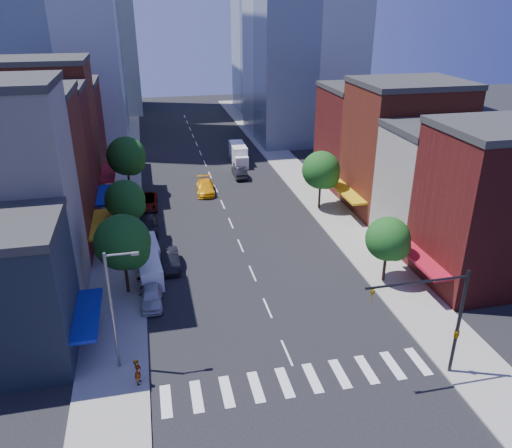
{
  "coord_description": "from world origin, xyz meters",
  "views": [
    {
      "loc": [
        -8.68,
        -28.46,
        23.78
      ],
      "look_at": [
        0.4,
        12.29,
        5.0
      ],
      "focal_mm": 35.0,
      "sensor_mm": 36.0,
      "label": 1
    }
  ],
  "objects_px": {
    "taxi": "(205,187)",
    "box_truck": "(239,155)",
    "cargo_van_near": "(150,271)",
    "cargo_van_far": "(149,250)",
    "traffic_car_oncoming": "(240,172)",
    "parked_car_second": "(170,260)",
    "pedestrian_far": "(139,286)",
    "parked_car_rear": "(147,226)",
    "pedestrian_near": "(138,372)",
    "traffic_car_far": "(241,149)",
    "parked_car_front": "(152,296)",
    "parked_car_third": "(146,202)"
  },
  "relations": [
    {
      "from": "cargo_van_near",
      "to": "traffic_car_oncoming",
      "type": "height_order",
      "value": "cargo_van_near"
    },
    {
      "from": "parked_car_second",
      "to": "parked_car_rear",
      "type": "distance_m",
      "value": 8.78
    },
    {
      "from": "cargo_van_near",
      "to": "box_truck",
      "type": "height_order",
      "value": "box_truck"
    },
    {
      "from": "cargo_van_far",
      "to": "box_truck",
      "type": "relative_size",
      "value": 0.63
    },
    {
      "from": "box_truck",
      "to": "parked_car_third",
      "type": "bearing_deg",
      "value": -130.44
    },
    {
      "from": "parked_car_rear",
      "to": "traffic_car_oncoming",
      "type": "height_order",
      "value": "traffic_car_oncoming"
    },
    {
      "from": "parked_car_rear",
      "to": "traffic_car_oncoming",
      "type": "xyz_separation_m",
      "value": [
        13.64,
        16.63,
        0.01
      ]
    },
    {
      "from": "parked_car_second",
      "to": "traffic_car_oncoming",
      "type": "bearing_deg",
      "value": 64.11
    },
    {
      "from": "taxi",
      "to": "traffic_car_oncoming",
      "type": "bearing_deg",
      "value": 47.65
    },
    {
      "from": "cargo_van_near",
      "to": "pedestrian_near",
      "type": "xyz_separation_m",
      "value": [
        -1.18,
        -13.75,
        0.08
      ]
    },
    {
      "from": "parked_car_third",
      "to": "box_truck",
      "type": "distance_m",
      "value": 21.95
    },
    {
      "from": "taxi",
      "to": "traffic_car_far",
      "type": "bearing_deg",
      "value": 68.78
    },
    {
      "from": "cargo_van_far",
      "to": "taxi",
      "type": "relative_size",
      "value": 0.82
    },
    {
      "from": "cargo_van_far",
      "to": "traffic_car_oncoming",
      "type": "bearing_deg",
      "value": 53.39
    },
    {
      "from": "parked_car_second",
      "to": "box_truck",
      "type": "distance_m",
      "value": 34.57
    },
    {
      "from": "pedestrian_far",
      "to": "parked_car_rear",
      "type": "bearing_deg",
      "value": -169.32
    },
    {
      "from": "cargo_van_near",
      "to": "traffic_car_oncoming",
      "type": "relative_size",
      "value": 1.02
    },
    {
      "from": "box_truck",
      "to": "pedestrian_far",
      "type": "xyz_separation_m",
      "value": [
        -15.79,
        -36.69,
        -0.4
      ]
    },
    {
      "from": "parked_car_front",
      "to": "cargo_van_near",
      "type": "bearing_deg",
      "value": 91.75
    },
    {
      "from": "cargo_van_near",
      "to": "traffic_car_oncoming",
      "type": "distance_m",
      "value": 30.62
    },
    {
      "from": "cargo_van_near",
      "to": "taxi",
      "type": "relative_size",
      "value": 0.89
    },
    {
      "from": "cargo_van_near",
      "to": "pedestrian_far",
      "type": "height_order",
      "value": "cargo_van_near"
    },
    {
      "from": "traffic_car_oncoming",
      "to": "cargo_van_near",
      "type": "bearing_deg",
      "value": 64.57
    },
    {
      "from": "parked_car_third",
      "to": "parked_car_rear",
      "type": "height_order",
      "value": "parked_car_third"
    },
    {
      "from": "pedestrian_far",
      "to": "pedestrian_near",
      "type": "bearing_deg",
      "value": 14.18
    },
    {
      "from": "parked_car_third",
      "to": "pedestrian_far",
      "type": "xyz_separation_m",
      "value": [
        -1.0,
        -20.48,
        0.17
      ]
    },
    {
      "from": "traffic_car_oncoming",
      "to": "box_truck",
      "type": "bearing_deg",
      "value": -98.51
    },
    {
      "from": "parked_car_front",
      "to": "traffic_car_far",
      "type": "xyz_separation_m",
      "value": [
        16.15,
        43.09,
        0.04
      ]
    },
    {
      "from": "traffic_car_far",
      "to": "pedestrian_near",
      "type": "bearing_deg",
      "value": 76.81
    },
    {
      "from": "taxi",
      "to": "pedestrian_near",
      "type": "height_order",
      "value": "pedestrian_near"
    },
    {
      "from": "parked_car_third",
      "to": "box_truck",
      "type": "relative_size",
      "value": 0.8
    },
    {
      "from": "parked_car_second",
      "to": "cargo_van_far",
      "type": "bearing_deg",
      "value": 129.01
    },
    {
      "from": "parked_car_front",
      "to": "box_truck",
      "type": "bearing_deg",
      "value": 70.75
    },
    {
      "from": "traffic_car_oncoming",
      "to": "pedestrian_far",
      "type": "xyz_separation_m",
      "value": [
        -14.64,
        -29.78,
        0.17
      ]
    },
    {
      "from": "cargo_van_far",
      "to": "pedestrian_near",
      "type": "xyz_separation_m",
      "value": [
        -1.18,
        -18.32,
        0.18
      ]
    },
    {
      "from": "taxi",
      "to": "pedestrian_far",
      "type": "distance_m",
      "value": 25.96
    },
    {
      "from": "taxi",
      "to": "box_truck",
      "type": "xyz_separation_m",
      "value": [
        6.89,
        12.3,
        0.56
      ]
    },
    {
      "from": "pedestrian_near",
      "to": "pedestrian_far",
      "type": "relative_size",
      "value": 1.16
    },
    {
      "from": "parked_car_third",
      "to": "pedestrian_far",
      "type": "distance_m",
      "value": 20.51
    },
    {
      "from": "parked_car_second",
      "to": "parked_car_third",
      "type": "distance_m",
      "value": 16.01
    },
    {
      "from": "cargo_van_near",
      "to": "pedestrian_near",
      "type": "distance_m",
      "value": 13.8
    },
    {
      "from": "box_truck",
      "to": "pedestrian_near",
      "type": "bearing_deg",
      "value": -106.43
    },
    {
      "from": "traffic_car_oncoming",
      "to": "cargo_van_far",
      "type": "bearing_deg",
      "value": 60.19
    },
    {
      "from": "parked_car_third",
      "to": "cargo_van_far",
      "type": "bearing_deg",
      "value": -87.63
    },
    {
      "from": "traffic_car_far",
      "to": "pedestrian_far",
      "type": "relative_size",
      "value": 2.87
    },
    {
      "from": "parked_car_front",
      "to": "traffic_car_oncoming",
      "type": "relative_size",
      "value": 0.92
    },
    {
      "from": "pedestrian_far",
      "to": "cargo_van_near",
      "type": "bearing_deg",
      "value": 171.82
    },
    {
      "from": "parked_car_front",
      "to": "cargo_van_near",
      "type": "xyz_separation_m",
      "value": [
        0.01,
        3.88,
        0.26
      ]
    },
    {
      "from": "traffic_car_far",
      "to": "pedestrian_far",
      "type": "bearing_deg",
      "value": 72.5
    },
    {
      "from": "cargo_van_near",
      "to": "traffic_car_far",
      "type": "height_order",
      "value": "cargo_van_near"
    }
  ]
}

